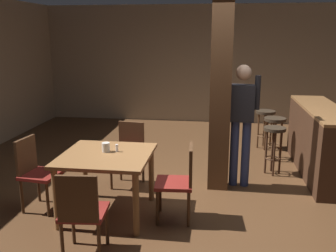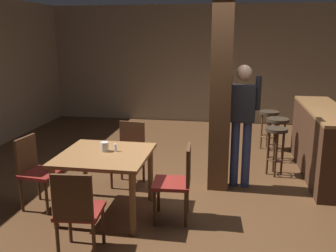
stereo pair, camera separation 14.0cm
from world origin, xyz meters
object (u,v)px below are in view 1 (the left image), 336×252
at_px(standing_person, 242,117).
at_px(dining_table, 107,163).
at_px(bar_stool_mid, 274,128).
at_px(bar_counter, 314,140).
at_px(chair_east, 180,179).
at_px(napkin_cup, 106,147).
at_px(bar_stool_near, 274,139).
at_px(bar_stool_far, 265,120).
at_px(salt_shaker, 117,148).
at_px(chair_south, 82,210).
at_px(chair_west, 35,170).
at_px(chair_north, 129,150).

bearing_deg(standing_person, dining_table, -145.12).
bearing_deg(dining_table, bar_stool_mid, 46.58).
bearing_deg(bar_counter, dining_table, -146.98).
height_order(chair_east, napkin_cup, chair_east).
bearing_deg(bar_stool_near, bar_stool_far, 89.45).
bearing_deg(dining_table, salt_shaker, 43.68).
xyz_separation_m(dining_table, bar_stool_near, (2.14, 1.65, -0.09)).
distance_m(chair_south, bar_stool_far, 4.47).
height_order(chair_west, bar_stool_near, chair_west).
xyz_separation_m(chair_east, bar_stool_mid, (1.36, 2.39, 0.05)).
bearing_deg(standing_person, bar_stool_far, 73.73).
height_order(dining_table, chair_north, chair_north).
height_order(napkin_cup, bar_stool_mid, napkin_cup).
relative_size(chair_south, standing_person, 0.52).
height_order(dining_table, chair_west, chair_west).
relative_size(standing_person, bar_stool_near, 2.32).
distance_m(salt_shaker, bar_counter, 3.16).
bearing_deg(bar_stool_near, chair_east, -126.88).
distance_m(chair_east, chair_south, 1.24).
distance_m(dining_table, salt_shaker, 0.21).
xyz_separation_m(dining_table, standing_person, (1.60, 1.12, 0.36)).
bearing_deg(napkin_cup, chair_east, -6.78).
xyz_separation_m(standing_person, bar_counter, (1.15, 0.67, -0.47)).
xyz_separation_m(chair_south, bar_counter, (2.71, 2.73, 0.02)).
xyz_separation_m(dining_table, bar_stool_mid, (2.23, 2.36, -0.09)).
xyz_separation_m(chair_west, bar_stool_near, (3.05, 1.63, 0.04)).
distance_m(chair_north, standing_person, 1.65).
height_order(napkin_cup, bar_stool_near, napkin_cup).
bearing_deg(bar_stool_mid, standing_person, -117.01).
height_order(chair_south, bar_stool_mid, chair_south).
bearing_deg(chair_north, chair_west, -135.96).
relative_size(chair_east, standing_person, 0.52).
relative_size(chair_north, salt_shaker, 9.90).
bearing_deg(bar_stool_mid, chair_north, -147.08).
bearing_deg(chair_west, chair_east, -1.60).
xyz_separation_m(napkin_cup, bar_stool_near, (2.16, 1.57, -0.26)).
relative_size(napkin_cup, bar_counter, 0.05).
distance_m(chair_west, standing_person, 2.78).
bearing_deg(chair_west, chair_south, -45.26).
bearing_deg(bar_stool_near, salt_shaker, -142.67).
distance_m(chair_south, bar_stool_near, 3.33).
relative_size(napkin_cup, standing_person, 0.06).
distance_m(dining_table, bar_stool_near, 2.70).
relative_size(salt_shaker, bar_stool_far, 0.12).
relative_size(chair_west, bar_stool_near, 1.20).
relative_size(chair_north, bar_stool_near, 1.20).
height_order(chair_north, bar_stool_mid, chair_north).
height_order(chair_west, standing_person, standing_person).
bearing_deg(napkin_cup, bar_counter, 31.60).
height_order(chair_east, bar_stool_near, chair_east).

